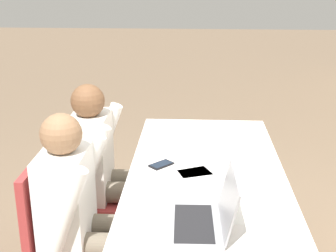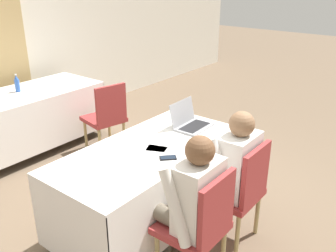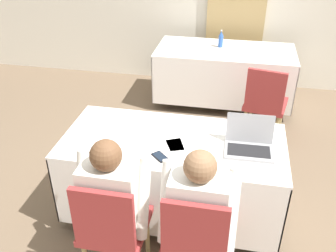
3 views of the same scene
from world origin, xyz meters
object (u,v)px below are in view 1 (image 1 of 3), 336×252
object	(u,v)px
cell_phone	(161,165)
chair_near_right	(64,238)
person_checkered_shirt	(104,164)
chair_near_left	(89,188)
person_white_shirt	(82,211)
laptop	(204,218)

from	to	relation	value
cell_phone	chair_near_right	size ratio (longest dim) A/B	0.16
person_checkered_shirt	chair_near_right	bearing A→B (deg)	169.78
cell_phone	person_checkered_shirt	bearing A→B (deg)	-167.92
chair_near_left	person_white_shirt	bearing A→B (deg)	-169.78
chair_near_right	cell_phone	bearing A→B (deg)	-54.60
cell_phone	person_white_shirt	distance (m)	0.51
cell_phone	person_checkered_shirt	xyz separation A→B (m)	(-0.23, -0.37, -0.11)
laptop	person_checkered_shirt	xyz separation A→B (m)	(-0.87, -0.60, -0.15)
laptop	chair_near_right	xyz separation A→B (m)	(-0.30, -0.70, -0.31)
cell_phone	person_white_shirt	world-z (taller)	person_white_shirt
laptop	person_white_shirt	xyz separation A→B (m)	(-0.30, -0.60, -0.15)
laptop	chair_near_left	xyz separation A→B (m)	(-0.87, -0.70, -0.31)
laptop	cell_phone	size ratio (longest dim) A/B	2.48
person_white_shirt	chair_near_right	bearing A→B (deg)	90.00
chair_near_right	person_checkered_shirt	bearing A→B (deg)	-10.22
cell_phone	laptop	bearing A→B (deg)	-26.09
laptop	person_checkered_shirt	bearing A→B (deg)	-147.01
laptop	person_checkered_shirt	world-z (taller)	person_checkered_shirt
cell_phone	person_white_shirt	size ratio (longest dim) A/B	0.13
cell_phone	chair_near_right	xyz separation A→B (m)	(0.34, -0.47, -0.27)
chair_near_left	chair_near_right	distance (m)	0.57
chair_near_left	person_checkered_shirt	xyz separation A→B (m)	(-0.00, 0.10, 0.16)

